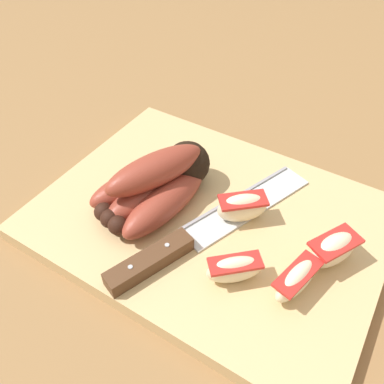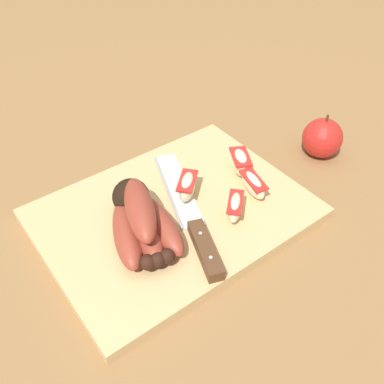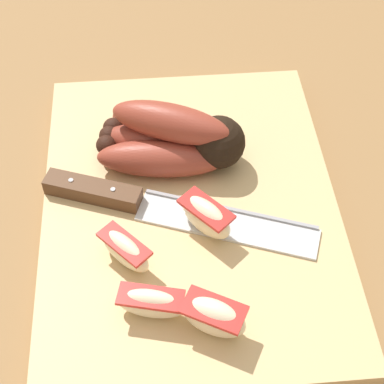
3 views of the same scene
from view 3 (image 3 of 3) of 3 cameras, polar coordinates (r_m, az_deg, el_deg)
name	(u,v)px [view 3 (image 3 of 3)]	position (r m, az deg, el deg)	size (l,w,h in m)	color
ground_plane	(192,226)	(0.63, -0.05, -3.19)	(6.00, 6.00, 0.00)	olive
cutting_board	(192,208)	(0.63, 0.00, -1.52)	(0.40, 0.30, 0.02)	tan
banana_bunch	(174,139)	(0.65, -1.72, 4.94)	(0.12, 0.16, 0.07)	black
chefs_knife	(139,202)	(0.62, -4.97, -0.93)	(0.12, 0.27, 0.02)	silver
apple_wedge_near	(151,303)	(0.54, -3.80, -10.21)	(0.04, 0.07, 0.03)	beige
apple_wedge_middle	(125,250)	(0.57, -6.21, -5.37)	(0.06, 0.05, 0.03)	beige
apple_wedge_far	(214,316)	(0.53, 2.01, -11.44)	(0.05, 0.06, 0.04)	beige
apple_wedge_extra	(206,216)	(0.59, 1.30, -2.28)	(0.06, 0.06, 0.04)	beige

